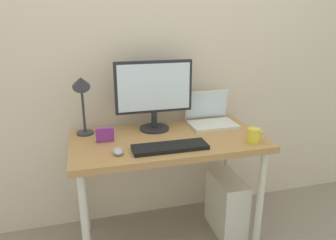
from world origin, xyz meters
TOP-DOWN VIEW (x-y plane):
  - ground_plane at (0.00, 0.00)m, footprint 6.00×6.00m
  - back_wall at (0.00, 0.37)m, footprint 4.40×0.04m
  - desk at (0.00, 0.00)m, footprint 1.21×0.62m
  - monitor at (-0.05, 0.18)m, footprint 0.51×0.20m
  - laptop at (0.36, 0.19)m, footprint 0.32×0.26m
  - desk_lamp at (-0.50, 0.18)m, footprint 0.11×0.16m
  - keyboard at (-0.03, -0.17)m, footprint 0.44×0.14m
  - mouse at (-0.33, -0.17)m, footprint 0.06×0.09m
  - coffee_mug at (0.48, -0.21)m, footprint 0.11×0.08m
  - photo_frame at (-0.39, 0.03)m, footprint 0.11×0.03m
  - computer_tower at (0.42, -0.02)m, footprint 0.18×0.36m

SIDE VIEW (x-z plane):
  - ground_plane at x=0.00m, z-range 0.00..0.00m
  - computer_tower at x=0.42m, z-range 0.00..0.42m
  - desk at x=0.00m, z-range 0.30..1.05m
  - keyboard at x=-0.03m, z-range 0.75..0.78m
  - mouse at x=-0.33m, z-range 0.75..0.79m
  - coffee_mug at x=0.48m, z-range 0.75..0.84m
  - photo_frame at x=-0.39m, z-range 0.75..0.85m
  - laptop at x=0.36m, z-range 0.70..0.92m
  - monitor at x=-0.05m, z-range 0.78..1.25m
  - desk_lamp at x=-0.50m, z-range 0.84..1.25m
  - back_wall at x=0.00m, z-range 0.00..2.60m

